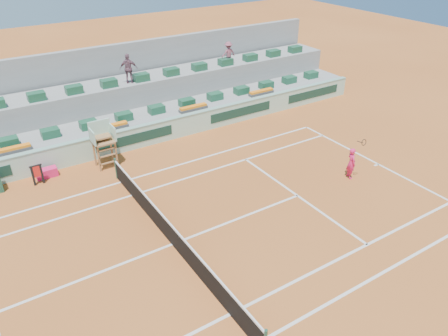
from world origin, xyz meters
The scene contains 16 objects.
ground centered at (0.00, 0.00, 0.00)m, with size 90.00×90.00×0.00m, color #9F4E1E.
seating_tier_lower centered at (0.00, 10.70, 0.60)m, with size 36.00×4.00×1.20m, color gray.
seating_tier_upper centered at (0.00, 12.30, 1.30)m, with size 36.00×2.40×2.60m, color gray.
stadium_back_wall centered at (0.00, 13.90, 2.20)m, with size 36.00×0.40×4.40m, color gray.
player_bag centered at (-2.86, 7.92, 0.22)m, with size 1.01×0.45×0.45m, color #EB1E60.
spectator_mid centered at (3.28, 11.68, 3.47)m, with size 1.01×0.42×1.73m, color #7A5160.
spectator_right centered at (10.27, 11.78, 3.34)m, with size 0.96×0.55×1.49m, color #8B4555.
court_lines centered at (0.00, 0.00, 0.01)m, with size 23.89×11.09×0.01m.
tennis_net centered at (0.00, 0.00, 0.53)m, with size 0.10×11.97×1.10m.
advertising_hoarding centered at (0.02, 8.50, 0.63)m, with size 36.00×0.34×1.26m.
umpire_chair centered at (0.00, 7.50, 1.54)m, with size 1.10×0.90×2.40m.
seat_row_lower centered at (0.00, 9.80, 1.42)m, with size 32.90×0.60×0.44m.
seat_row_upper centered at (0.00, 11.70, 2.82)m, with size 32.90×0.60×0.44m.
flower_planters centered at (-1.50, 9.00, 1.33)m, with size 26.80×0.36×0.28m.
towel_rack centered at (-3.33, 7.42, 0.60)m, with size 0.57×0.09×1.03m.
tennis_player centered at (9.64, -0.10, 0.80)m, with size 0.56×0.90×2.28m.
Camera 1 is at (-5.45, -12.28, 11.03)m, focal length 35.00 mm.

